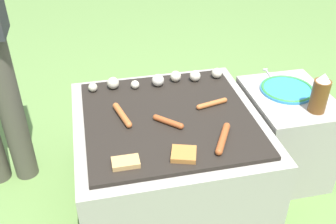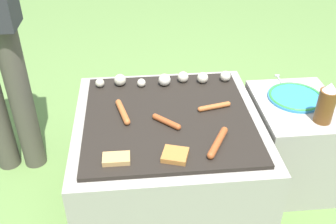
# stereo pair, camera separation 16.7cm
# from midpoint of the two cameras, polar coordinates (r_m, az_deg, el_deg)

# --- Properties ---
(ground_plane) EXTENTS (14.00, 14.00, 0.00)m
(ground_plane) POSITION_cam_midpoint_polar(r_m,az_deg,el_deg) (1.97, 2.48, -11.33)
(ground_plane) COLOR #608442
(grill) EXTENTS (0.80, 0.80, 0.44)m
(grill) POSITION_cam_midpoint_polar(r_m,az_deg,el_deg) (1.82, 2.64, -6.46)
(grill) COLOR #9E998E
(grill) RESTS_ON ground_plane
(side_ledge) EXTENTS (0.36, 0.46, 0.44)m
(side_ledge) POSITION_cam_midpoint_polar(r_m,az_deg,el_deg) (2.00, 19.64, -4.28)
(side_ledge) COLOR #9E998E
(side_ledge) RESTS_ON ground_plane
(sausage_back_right) EXTENTS (0.15, 0.05, 0.02)m
(sausage_back_right) POSITION_cam_midpoint_polar(r_m,az_deg,el_deg) (1.74, 9.47, 0.70)
(sausage_back_right) COLOR #B7602D
(sausage_back_right) RESTS_ON grill
(sausage_front_center) EXTENTS (0.06, 0.18, 0.03)m
(sausage_front_center) POSITION_cam_midpoint_polar(r_m,az_deg,el_deg) (1.68, -3.80, -0.07)
(sausage_front_center) COLOR #B7602D
(sausage_front_center) RESTS_ON grill
(sausage_mid_right) EXTENTS (0.11, 0.11, 0.02)m
(sausage_mid_right) POSITION_cam_midpoint_polar(r_m,az_deg,el_deg) (1.62, 2.70, -1.51)
(sausage_mid_right) COLOR #A34C23
(sausage_mid_right) RESTS_ON grill
(sausage_front_right) EXTENTS (0.11, 0.18, 0.03)m
(sausage_front_right) POSITION_cam_midpoint_polar(r_m,az_deg,el_deg) (1.53, 10.35, -4.47)
(sausage_front_right) COLOR #A34C23
(sausage_front_right) RESTS_ON grill
(bread_slice_left) EXTENTS (0.11, 0.11, 0.02)m
(bread_slice_left) POSITION_cam_midpoint_polar(r_m,az_deg,el_deg) (1.46, 4.26, -6.37)
(bread_slice_left) COLOR #B27033
(bread_slice_left) RESTS_ON grill
(bread_slice_right) EXTENTS (0.10, 0.06, 0.02)m
(bread_slice_right) POSITION_cam_midpoint_polar(r_m,az_deg,el_deg) (1.45, -4.24, -6.90)
(bread_slice_right) COLOR tan
(bread_slice_right) RESTS_ON grill
(mushroom_row) EXTENTS (0.66, 0.08, 0.06)m
(mushroom_row) POSITION_cam_midpoint_polar(r_m,az_deg,el_deg) (1.90, 2.37, 4.74)
(mushroom_row) COLOR beige
(mushroom_row) RESTS_ON grill
(plate_colorful) EXTENTS (0.25, 0.25, 0.02)m
(plate_colorful) POSITION_cam_midpoint_polar(r_m,az_deg,el_deg) (1.91, 20.45, 1.99)
(plate_colorful) COLOR #338CCC
(plate_colorful) RESTS_ON side_ledge
(condiment_bottle) EXTENTS (0.07, 0.07, 0.18)m
(condiment_bottle) POSITION_cam_midpoint_polar(r_m,az_deg,el_deg) (1.76, 24.55, 1.01)
(condiment_bottle) COLOR brown
(condiment_bottle) RESTS_ON side_ledge
(fork_utensil) EXTENTS (0.02, 0.20, 0.01)m
(fork_utensil) POSITION_cam_midpoint_polar(r_m,az_deg,el_deg) (2.01, 18.53, 3.82)
(fork_utensil) COLOR silver
(fork_utensil) RESTS_ON side_ledge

